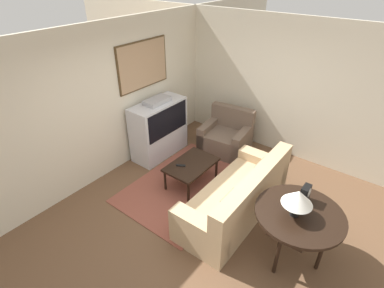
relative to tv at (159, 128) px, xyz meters
name	(u,v)px	position (x,y,z in m)	size (l,w,h in m)	color
ground_plane	(201,217)	(-0.98, -1.78, -0.59)	(12.00, 12.00, 0.00)	brown
wall_back	(104,104)	(-0.96, 0.35, 0.77)	(12.00, 0.10, 2.70)	beige
wall_right	(282,89)	(1.65, -1.78, 0.76)	(0.06, 12.00, 2.70)	beige
area_rug	(188,185)	(-0.50, -1.12, -0.58)	(2.36, 1.66, 0.01)	brown
tv	(159,128)	(0.00, 0.00, 0.00)	(1.18, 0.53, 1.23)	silver
couch	(238,198)	(-0.56, -2.17, -0.27)	(2.15, 0.88, 0.89)	tan
armchair	(226,138)	(0.94, -1.02, -0.28)	(0.94, 1.03, 0.89)	brown
coffee_table	(191,166)	(-0.41, -1.14, -0.19)	(0.93, 0.61, 0.44)	black
console_table	(299,217)	(-0.79, -3.17, 0.13)	(1.12, 1.12, 0.78)	black
table_lamp	(298,198)	(-0.87, -3.12, 0.47)	(0.38, 0.38, 0.38)	black
mantel_clock	(305,194)	(-0.55, -3.12, 0.31)	(0.17, 0.10, 0.23)	black
remote	(181,165)	(-0.57, -1.04, -0.13)	(0.12, 0.16, 0.02)	black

